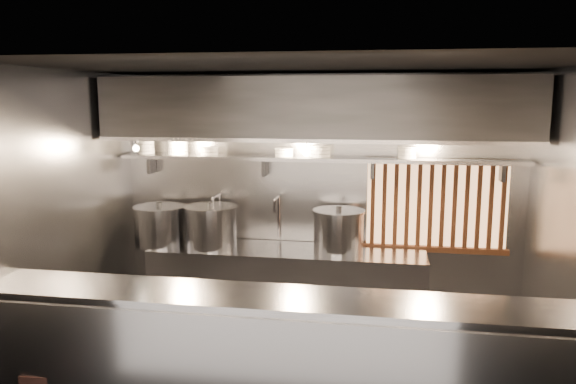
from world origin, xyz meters
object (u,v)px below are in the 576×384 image
(stock_pot_left, at_px, (160,225))
(stock_pot_mid, at_px, (211,226))
(heat_lamp, at_px, (134,143))
(pendant_bulb, at_px, (306,152))
(stock_pot_right, at_px, (338,230))

(stock_pot_left, xyz_separation_m, stock_pot_mid, (0.60, -0.00, 0.01))
(heat_lamp, xyz_separation_m, stock_pot_mid, (0.75, 0.25, -0.93))
(heat_lamp, distance_m, pendant_bulb, 1.83)
(stock_pot_mid, xyz_separation_m, stock_pot_right, (1.41, 0.06, -0.00))
(stock_pot_right, bearing_deg, pendant_bulb, 172.65)
(heat_lamp, relative_size, pendant_bulb, 1.87)
(pendant_bulb, bearing_deg, stock_pot_left, -176.51)
(pendant_bulb, height_order, stock_pot_mid, pendant_bulb)
(stock_pot_left, bearing_deg, stock_pot_right, 1.55)
(stock_pot_right, bearing_deg, stock_pot_left, -178.45)
(stock_pot_mid, height_order, stock_pot_right, stock_pot_mid)
(heat_lamp, height_order, stock_pot_mid, heat_lamp)
(heat_lamp, xyz_separation_m, stock_pot_right, (2.16, 0.30, -0.94))
(pendant_bulb, height_order, stock_pot_right, pendant_bulb)
(pendant_bulb, xyz_separation_m, stock_pot_mid, (-1.05, -0.10, -0.83))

